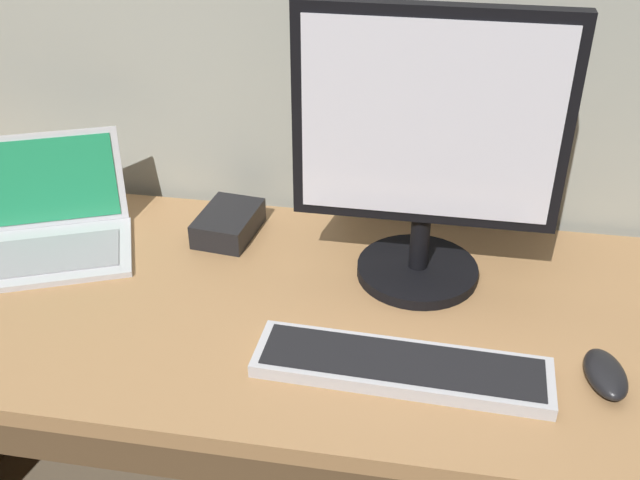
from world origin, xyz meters
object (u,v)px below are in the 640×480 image
(laptop_silver, at_px, (53,229))
(external_drive_box, at_px, (228,223))
(wired_keyboard, at_px, (401,367))
(computer_mouse, at_px, (606,374))
(external_monitor, at_px, (427,149))

(laptop_silver, bearing_deg, external_drive_box, 17.81)
(wired_keyboard, height_order, external_drive_box, external_drive_box)
(computer_mouse, xyz_separation_m, external_drive_box, (-0.71, 0.34, 0.01))
(wired_keyboard, bearing_deg, computer_mouse, 5.63)
(external_monitor, bearing_deg, computer_mouse, -37.58)
(external_monitor, xyz_separation_m, wired_keyboard, (-0.01, -0.27, -0.26))
(laptop_silver, xyz_separation_m, external_monitor, (0.73, 0.01, 0.23))
(laptop_silver, relative_size, external_drive_box, 2.36)
(external_monitor, distance_m, external_drive_box, 0.48)
(external_monitor, relative_size, computer_mouse, 4.51)
(laptop_silver, bearing_deg, external_monitor, 0.66)
(laptop_silver, height_order, external_monitor, external_monitor)
(external_monitor, relative_size, external_drive_box, 3.29)
(external_monitor, bearing_deg, external_drive_box, 166.02)
(wired_keyboard, xyz_separation_m, computer_mouse, (0.32, 0.03, 0.01))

